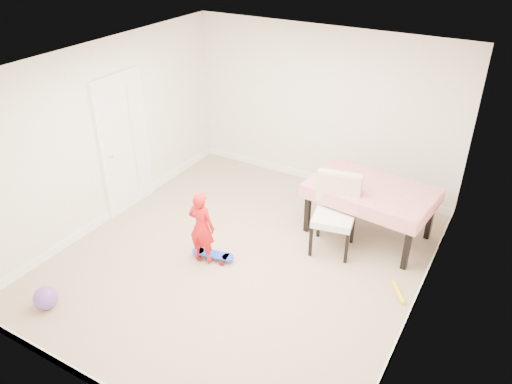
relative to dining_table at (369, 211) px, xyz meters
The scene contains 16 objects.
ground 1.90m from the dining_table, 132.45° to the right, with size 5.00×5.00×0.00m, color tan.
ceiling 2.87m from the dining_table, 132.45° to the right, with size 4.50×5.00×0.04m, color white.
wall_back 1.90m from the dining_table, 138.43° to the left, with size 4.50×0.04×2.60m, color silver.
wall_front 4.15m from the dining_table, 108.02° to the right, with size 4.50×0.04×2.60m, color silver.
wall_left 3.85m from the dining_table, 158.53° to the right, with size 0.04×5.00×2.60m, color silver.
wall_right 1.91m from the dining_table, 54.47° to the right, with size 0.04×5.00×2.60m, color silver.
door 3.69m from the dining_table, 162.90° to the right, with size 0.10×0.94×2.11m, color white.
baseboard_back 1.71m from the dining_table, 138.17° to the left, with size 4.50×0.02×0.12m, color white.
baseboard_left 3.77m from the dining_table, 158.59° to the right, with size 0.02×5.00×0.12m, color white.
baseboard_right 1.72m from the dining_table, 54.20° to the right, with size 0.02×5.00×0.12m, color white.
dining_table is the anchor object (origin of this frame).
dining_chair 0.67m from the dining_table, 117.32° to the right, with size 0.58×0.66×1.07m, color silver, non-canonical shape.
skateboard 2.26m from the dining_table, 134.89° to the right, with size 0.59×0.22×0.09m, color blue, non-canonical shape.
child 2.36m from the dining_table, 134.85° to the right, with size 0.37×0.24×1.00m, color red.
balloon 4.32m from the dining_table, 129.54° to the right, with size 0.28×0.28×0.28m, color purple.
foam_toy 1.34m from the dining_table, 53.25° to the right, with size 0.06×0.06×0.40m, color yellow.
Camera 1 is at (2.85, -4.55, 4.10)m, focal length 35.00 mm.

